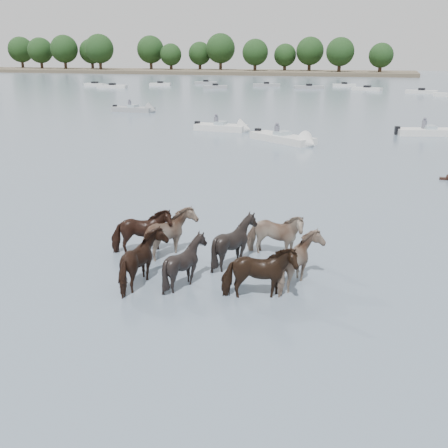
% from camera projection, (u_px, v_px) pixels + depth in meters
% --- Properties ---
extents(ground, '(400.00, 400.00, 0.00)m').
position_uv_depth(ground, '(230.00, 269.00, 14.41)').
color(ground, '#4D5E6F').
rests_on(ground, ground).
extents(shoreline, '(160.00, 30.00, 1.00)m').
position_uv_depth(shoreline, '(165.00, 71.00, 170.06)').
color(shoreline, '#4C4233').
rests_on(shoreline, ground).
extents(pony_herd, '(6.86, 4.48, 1.61)m').
position_uv_depth(pony_herd, '(212.00, 251.00, 14.05)').
color(pony_herd, black).
rests_on(pony_herd, ground).
extents(motorboat_a, '(4.79, 1.83, 1.92)m').
position_uv_depth(motorboat_a, '(229.00, 128.00, 40.46)').
color(motorboat_a, silver).
rests_on(motorboat_a, ground).
extents(motorboat_b, '(5.51, 4.43, 1.92)m').
position_uv_depth(motorboat_b, '(290.00, 140.00, 34.90)').
color(motorboat_b, silver).
rests_on(motorboat_b, ground).
extents(motorboat_c, '(5.47, 2.95, 1.92)m').
position_uv_depth(motorboat_c, '(439.00, 132.00, 38.35)').
color(motorboat_c, silver).
rests_on(motorboat_c, ground).
extents(motorboat_f, '(5.13, 1.73, 1.92)m').
position_uv_depth(motorboat_f, '(139.00, 110.00, 53.94)').
color(motorboat_f, gray).
rests_on(motorboat_f, ground).
extents(distant_flotilla, '(107.77, 25.69, 0.93)m').
position_uv_depth(distant_flotilla, '(377.00, 90.00, 83.74)').
color(distant_flotilla, silver).
rests_on(distant_flotilla, ground).
extents(treeline, '(149.56, 20.36, 12.53)m').
position_uv_depth(treeline, '(146.00, 51.00, 171.95)').
color(treeline, '#382619').
rests_on(treeline, ground).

